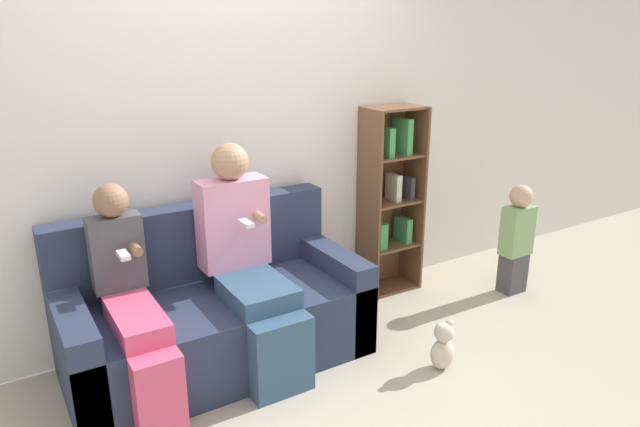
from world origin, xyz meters
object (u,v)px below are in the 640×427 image
adult_seated (247,256)px  bookshelf (389,195)px  couch (216,315)px  teddy_bear (443,347)px  toddler_standing (516,238)px  child_seated (133,301)px

adult_seated → bookshelf: bearing=16.2°
couch → bookshelf: bookshelf is taller
couch → adult_seated: adult_seated is taller
adult_seated → teddy_bear: adult_seated is taller
adult_seated → teddy_bear: 1.26m
adult_seated → toddler_standing: bearing=-5.0°
toddler_standing → bookshelf: size_ratio=0.60×
child_seated → teddy_bear: size_ratio=3.76×
toddler_standing → bookshelf: bookshelf is taller
child_seated → toddler_standing: (2.77, -0.15, -0.15)m
adult_seated → bookshelf: bookshelf is taller
adult_seated → child_seated: size_ratio=1.13×
child_seated → toddler_standing: child_seated is taller
child_seated → toddler_standing: 2.78m
couch → bookshelf: 1.60m
couch → adult_seated: (0.18, -0.10, 0.37)m
bookshelf → child_seated: bearing=-168.0°
bookshelf → teddy_bear: bookshelf is taller
bookshelf → toddler_standing: bearing=-36.7°
toddler_standing → teddy_bear: 1.32m
toddler_standing → teddy_bear: bearing=-157.1°
couch → bookshelf: bearing=10.8°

